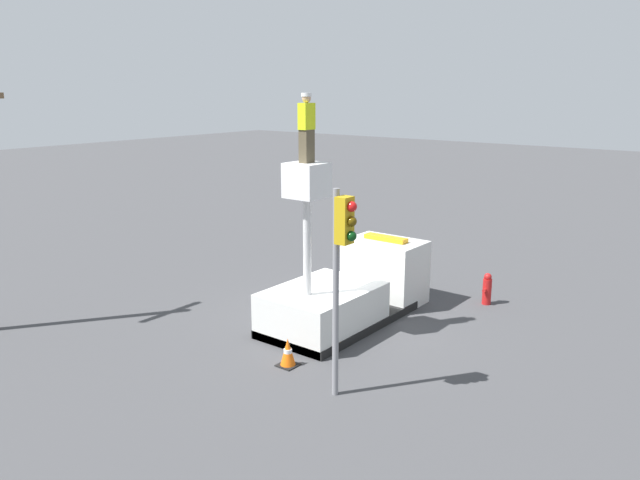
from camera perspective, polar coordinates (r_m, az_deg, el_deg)
ground_plane at (r=18.42m, az=1.80°, el=-7.56°), size 120.00×120.00×0.00m
bucket_truck at (r=18.48m, az=2.67°, el=-4.67°), size 5.73×2.43×4.83m
worker at (r=16.01m, az=-1.23°, el=10.20°), size 0.40×0.26×1.75m
traffic_light_pole at (r=13.14m, az=1.99°, el=-1.17°), size 0.34×0.57×4.67m
fire_hydrant at (r=20.46m, az=15.03°, el=-4.35°), size 0.52×0.28×1.02m
traffic_cone_rear at (r=15.63m, az=-2.96°, el=-10.27°), size 0.48×0.48×0.72m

